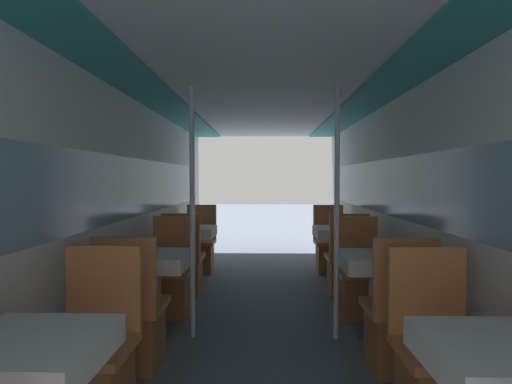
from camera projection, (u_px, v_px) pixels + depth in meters
wall_left at (123, 207)px, 3.72m from camera, size 0.05×8.24×2.16m
wall_right at (408, 208)px, 3.66m from camera, size 0.05×8.24×2.16m
ceiling_panel at (264, 88)px, 3.65m from camera, size 2.64×8.24×0.07m
dining_table_left_0 at (31, 366)px, 1.63m from camera, size 0.58×0.58×0.73m
chair_left_far_0 at (92, 373)px, 2.21m from camera, size 0.44×0.44×0.98m
dining_table_left_1 at (154, 267)px, 3.45m from camera, size 0.58×0.58×0.73m
chair_left_near_1 at (133, 327)px, 2.89m from camera, size 0.44×0.44×0.98m
chair_left_far_1 at (170, 285)px, 4.03m from camera, size 0.44×0.44×0.98m
support_pole_left_1 at (192, 213)px, 3.43m from camera, size 0.04×0.04×2.16m
dining_table_left_2 at (193, 236)px, 5.28m from camera, size 0.58×0.58×0.73m
chair_left_near_2 at (184, 270)px, 4.72m from camera, size 0.44×0.44×0.98m
chair_left_far_2 at (200, 252)px, 5.86m from camera, size 0.44×0.44×0.98m
dining_table_right_0 at (502, 371)px, 1.59m from camera, size 0.58×0.58×0.73m
chair_right_far_0 at (438, 377)px, 2.17m from camera, size 0.44×0.44×0.98m
dining_table_right_1 at (375, 268)px, 3.41m from camera, size 0.58×0.58×0.73m
chair_right_near_1 at (397, 329)px, 2.85m from camera, size 0.44×0.44×0.98m
chair_right_far_1 at (359, 286)px, 3.99m from camera, size 0.44×0.44×0.98m
support_pole_right_1 at (337, 213)px, 3.40m from camera, size 0.04×0.04×2.16m
dining_table_right_2 at (337, 237)px, 5.23m from camera, size 0.58×0.58×0.73m
chair_right_near_2 at (346, 270)px, 4.67m from camera, size 0.44×0.44×0.98m
chair_right_far_2 at (330, 252)px, 5.81m from camera, size 0.44×0.44×0.98m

